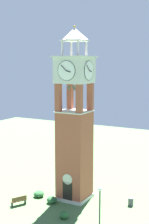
# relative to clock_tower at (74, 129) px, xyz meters

# --- Properties ---
(ground) EXTENTS (80.00, 80.00, 0.00)m
(ground) POSITION_rel_clock_tower_xyz_m (-0.00, 0.00, -7.56)
(ground) COLOR #476B3D
(clock_tower) EXTENTS (3.57, 3.57, 18.01)m
(clock_tower) POSITION_rel_clock_tower_xyz_m (0.00, 0.00, 0.00)
(clock_tower) COLOR #9E4C38
(clock_tower) RESTS_ON ground
(park_bench) EXTENTS (1.14, 1.62, 0.95)m
(park_bench) POSITION_rel_clock_tower_xyz_m (-4.04, -4.34, -7.08)
(park_bench) COLOR brown
(park_bench) RESTS_ON ground
(lamp_post) EXTENTS (0.36, 0.36, 3.73)m
(lamp_post) POSITION_rel_clock_tower_xyz_m (5.11, -4.68, -4.96)
(lamp_post) COLOR black
(lamp_post) RESTS_ON ground
(trash_bin) EXTENTS (0.52, 0.52, 0.80)m
(trash_bin) POSITION_rel_clock_tower_xyz_m (5.90, 1.08, -7.16)
(trash_bin) COLOR #4C4C51
(trash_bin) RESTS_ON ground
(shrub_near_entry) EXTENTS (1.12, 1.12, 0.64)m
(shrub_near_entry) POSITION_rel_clock_tower_xyz_m (-3.53, -1.57, -7.24)
(shrub_near_entry) COLOR #28562D
(shrub_near_entry) RESTS_ON ground
(shrub_left_of_tower) EXTENTS (0.85, 0.85, 0.74)m
(shrub_left_of_tower) POSITION_rel_clock_tower_xyz_m (1.51, -4.71, -7.19)
(shrub_left_of_tower) COLOR #28562D
(shrub_left_of_tower) RESTS_ON ground
(shrub_behind_bench) EXTENTS (1.03, 1.03, 0.70)m
(shrub_behind_bench) POSITION_rel_clock_tower_xyz_m (-1.40, -2.27, -7.21)
(shrub_behind_bench) COLOR #28562D
(shrub_behind_bench) RESTS_ON ground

